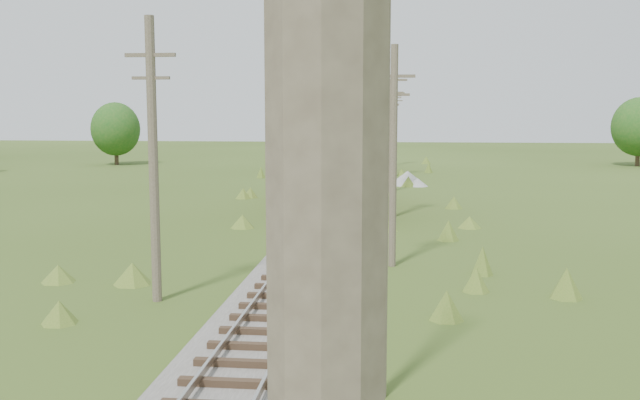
# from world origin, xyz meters

# --- Properties ---
(railbed_main) EXTENTS (3.60, 96.00, 0.57)m
(railbed_main) POSITION_xyz_m (0.00, 34.00, 0.19)
(railbed_main) COLOR #605B54
(railbed_main) RESTS_ON ground
(streetcar) EXTENTS (3.54, 12.95, 5.88)m
(streetcar) POSITION_xyz_m (0.00, 34.42, 2.71)
(streetcar) COLOR black
(streetcar) RESTS_ON ground
(gondola) EXTENTS (3.24, 7.87, 2.55)m
(gondola) POSITION_xyz_m (0.00, 64.06, 1.94)
(gondola) COLOR black
(gondola) RESTS_ON ground
(gravel_pile) EXTENTS (3.20, 3.39, 1.16)m
(gravel_pile) POSITION_xyz_m (4.54, 48.98, 0.54)
(gravel_pile) COLOR gray
(gravel_pile) RESTS_ON ground
(utility_pole_r_1) EXTENTS (0.30, 0.30, 8.80)m
(utility_pole_r_1) POSITION_xyz_m (3.10, 5.00, 4.40)
(utility_pole_r_1) COLOR brown
(utility_pole_r_1) RESTS_ON ground
(utility_pole_r_2) EXTENTS (1.60, 0.30, 8.60)m
(utility_pole_r_2) POSITION_xyz_m (3.30, 18.00, 4.42)
(utility_pole_r_2) COLOR brown
(utility_pole_r_2) RESTS_ON ground
(utility_pole_r_3) EXTENTS (1.60, 0.30, 9.00)m
(utility_pole_r_3) POSITION_xyz_m (3.20, 31.00, 4.63)
(utility_pole_r_3) COLOR brown
(utility_pole_r_3) RESTS_ON ground
(utility_pole_r_4) EXTENTS (1.60, 0.30, 8.40)m
(utility_pole_r_4) POSITION_xyz_m (3.00, 44.00, 4.32)
(utility_pole_r_4) COLOR brown
(utility_pole_r_4) RESTS_ON ground
(utility_pole_r_5) EXTENTS (1.60, 0.30, 8.90)m
(utility_pole_r_5) POSITION_xyz_m (3.40, 57.00, 4.58)
(utility_pole_r_5) COLOR brown
(utility_pole_r_5) RESTS_ON ground
(utility_pole_r_6) EXTENTS (1.60, 0.30, 8.70)m
(utility_pole_r_6) POSITION_xyz_m (3.20, 70.00, 4.47)
(utility_pole_r_6) COLOR brown
(utility_pole_r_6) RESTS_ON ground
(utility_pole_l_a) EXTENTS (1.60, 0.30, 9.00)m
(utility_pole_l_a) POSITION_xyz_m (-4.20, 12.00, 4.63)
(utility_pole_l_a) COLOR brown
(utility_pole_l_a) RESTS_ON ground
(utility_pole_l_b) EXTENTS (1.60, 0.30, 8.60)m
(utility_pole_l_b) POSITION_xyz_m (-4.50, 40.00, 4.42)
(utility_pole_l_b) COLOR brown
(utility_pole_l_b) RESTS_ON ground
(tree_mid_a) EXTENTS (5.46, 5.46, 7.03)m
(tree_mid_a) POSITION_xyz_m (-28.00, 68.00, 4.02)
(tree_mid_a) COLOR #38281C
(tree_mid_a) RESTS_ON ground
(tree_mid_b) EXTENTS (5.88, 5.88, 7.57)m
(tree_mid_b) POSITION_xyz_m (30.00, 72.00, 4.33)
(tree_mid_b) COLOR #38281C
(tree_mid_b) RESTS_ON ground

